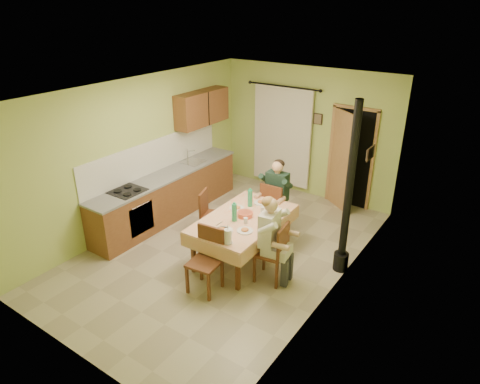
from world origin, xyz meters
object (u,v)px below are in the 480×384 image
Objects in this scene: chair_near at (205,273)px; man_far at (276,188)px; chair_left at (212,224)px; chair_right at (271,263)px; stove_flue at (346,213)px; chair_far at (275,217)px; dining_table at (243,237)px; man_right at (271,230)px.

chair_near is 0.72× the size of man_far.
chair_left is 0.68× the size of man_far.
stove_flue is (0.80, 0.88, 0.73)m from chair_right.
stove_flue is at bearing 81.79° from chair_left.
chair_near is at bearing -90.30° from chair_far.
man_far is at bearing 162.03° from stove_flue.
chair_far reaches higher than chair_right.
dining_table is 0.78m from chair_right.
chair_right is at bearing -63.63° from man_far.
chair_left is 1.34m from man_far.
stove_flue is (1.53, -0.48, 0.73)m from chair_far.
chair_far is 1.65m from man_right.
chair_right is 1.60m from chair_left.
chair_right reaches higher than chair_left.
man_right reaches higher than chair_left.
chair_far is (-0.01, 1.08, -0.09)m from dining_table.
stove_flue reaches higher than chair_left.
chair_near is at bearing -89.27° from dining_table.
stove_flue reaches higher than chair_far.
dining_table is 1.20m from man_far.
chair_right is at bearing -63.38° from chair_far.
man_far reaches higher than chair_right.
man_right reaches higher than chair_far.
man_right is at bearing 54.37° from chair_left.
stove_flue is at bearing -137.58° from chair_near.
chair_far is 1.02× the size of chair_right.
man_right is (0.70, -0.29, 0.50)m from dining_table.
chair_left is 0.34× the size of stove_flue.
dining_table is 1.93× the size of chair_right.
stove_flue is (1.52, 0.60, 0.65)m from dining_table.
chair_left is (-1.53, 0.47, -0.00)m from chair_right.
chair_far is at bearing 162.54° from stove_flue.
chair_far is 1.76m from stove_flue.
chair_far is at bearing -90.00° from man_far.
chair_near reaches higher than chair_left.
stove_flue reaches higher than chair_near.
man_far is (-0.73, 1.38, 0.59)m from chair_right.
man_right is at bearing -132.51° from stove_flue.
dining_table is at bearing 59.69° from man_right.
chair_far is at bearing 89.51° from dining_table.
chair_right is 0.71× the size of man_far.
man_far and man_right have the same top height.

